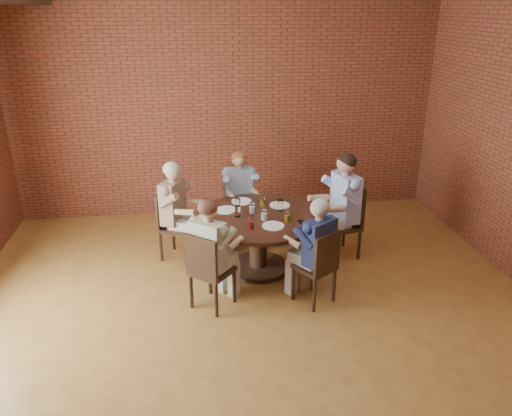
{
  "coord_description": "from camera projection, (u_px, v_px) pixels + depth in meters",
  "views": [
    {
      "loc": [
        -0.62,
        -4.13,
        3.15
      ],
      "look_at": [
        0.1,
        1.0,
        1.02
      ],
      "focal_mm": 35.0,
      "sensor_mm": 36.0,
      "label": 1
    }
  ],
  "objects": [
    {
      "name": "floor",
      "position": [
        260.0,
        339.0,
        5.06
      ],
      "size": [
        7.0,
        7.0,
        0.0
      ],
      "primitive_type": "plane",
      "color": "olive",
      "rests_on": "ground"
    },
    {
      "name": "wall_back",
      "position": [
        227.0,
        106.0,
        7.62
      ],
      "size": [
        7.0,
        0.0,
        7.0
      ],
      "primitive_type": "plane",
      "rotation": [
        1.57,
        0.0,
        0.0
      ],
      "color": "brown",
      "rests_on": "ground"
    },
    {
      "name": "dining_table",
      "position": [
        258.0,
        232.0,
        6.19
      ],
      "size": [
        1.54,
        1.54,
        0.75
      ],
      "color": "black",
      "rests_on": "floor"
    },
    {
      "name": "chair_a",
      "position": [
        346.0,
        218.0,
        6.59
      ],
      "size": [
        0.55,
        0.55,
        0.98
      ],
      "rotation": [
        0.0,
        0.0,
        -1.36
      ],
      "color": "black",
      "rests_on": "floor"
    },
    {
      "name": "diner_a",
      "position": [
        341.0,
        206.0,
        6.49
      ],
      "size": [
        0.81,
        0.71,
        1.41
      ],
      "primitive_type": null,
      "rotation": [
        0.0,
        0.0,
        -1.36
      ],
      "color": "#4150AA",
      "rests_on": "floor"
    },
    {
      "name": "chair_b",
      "position": [
        239.0,
        203.0,
        7.17
      ],
      "size": [
        0.44,
        0.44,
        0.9
      ],
      "rotation": [
        0.0,
        0.0,
        0.12
      ],
      "color": "black",
      "rests_on": "floor"
    },
    {
      "name": "diner_b",
      "position": [
        240.0,
        196.0,
        7.05
      ],
      "size": [
        0.55,
        0.65,
        1.26
      ],
      "primitive_type": null,
      "rotation": [
        0.0,
        0.0,
        0.12
      ],
      "color": "#7E94A1",
      "rests_on": "floor"
    },
    {
      "name": "chair_c",
      "position": [
        172.0,
        222.0,
        6.54
      ],
      "size": [
        0.56,
        0.56,
        0.93
      ],
      "rotation": [
        0.0,
        0.0,
        1.12
      ],
      "color": "black",
      "rests_on": "floor"
    },
    {
      "name": "diner_c",
      "position": [
        177.0,
        212.0,
        6.45
      ],
      "size": [
        0.8,
        0.74,
        1.31
      ],
      "primitive_type": null,
      "rotation": [
        0.0,
        0.0,
        1.12
      ],
      "color": "brown",
      "rests_on": "floor"
    },
    {
      "name": "chair_d",
      "position": [
        208.0,
        269.0,
        5.39
      ],
      "size": [
        0.57,
        0.57,
        0.91
      ],
      "rotation": [
        0.0,
        0.0,
        2.44
      ],
      "color": "black",
      "rests_on": "floor"
    },
    {
      "name": "diner_d",
      "position": [
        212.0,
        254.0,
        5.4
      ],
      "size": [
        0.77,
        0.79,
        1.28
      ],
      "primitive_type": null,
      "rotation": [
        0.0,
        0.0,
        2.44
      ],
      "color": "tan",
      "rests_on": "floor"
    },
    {
      "name": "chair_e",
      "position": [
        319.0,
        265.0,
        5.49
      ],
      "size": [
        0.53,
        0.53,
        0.89
      ],
      "rotation": [
        0.0,
        0.0,
        3.71
      ],
      "color": "black",
      "rests_on": "floor"
    },
    {
      "name": "diner_e",
      "position": [
        315.0,
        251.0,
        5.49
      ],
      "size": [
        0.72,
        0.75,
        1.25
      ],
      "primitive_type": null,
      "rotation": [
        0.0,
        0.0,
        3.71
      ],
      "color": "#192347",
      "rests_on": "floor"
    },
    {
      "name": "plate_a",
      "position": [
        280.0,
        205.0,
        6.39
      ],
      "size": [
        0.26,
        0.26,
        0.01
      ],
      "primitive_type": "cylinder",
      "color": "white",
      "rests_on": "dining_table"
    },
    {
      "name": "plate_b",
      "position": [
        241.0,
        201.0,
        6.52
      ],
      "size": [
        0.26,
        0.26,
        0.01
      ],
      "primitive_type": "cylinder",
      "color": "white",
      "rests_on": "dining_table"
    },
    {
      "name": "plate_c",
      "position": [
        226.0,
        210.0,
        6.25
      ],
      "size": [
        0.26,
        0.26,
        0.01
      ],
      "primitive_type": "cylinder",
      "color": "white",
      "rests_on": "dining_table"
    },
    {
      "name": "plate_d",
      "position": [
        273.0,
        226.0,
        5.8
      ],
      "size": [
        0.26,
        0.26,
        0.01
      ],
      "primitive_type": "cylinder",
      "color": "white",
      "rests_on": "dining_table"
    },
    {
      "name": "glass_a",
      "position": [
        280.0,
        205.0,
        6.23
      ],
      "size": [
        0.07,
        0.07,
        0.14
      ],
      "primitive_type": "cylinder",
      "color": "white",
      "rests_on": "dining_table"
    },
    {
      "name": "glass_b",
      "position": [
        262.0,
        201.0,
        6.35
      ],
      "size": [
        0.07,
        0.07,
        0.14
      ],
      "primitive_type": "cylinder",
      "color": "white",
      "rests_on": "dining_table"
    },
    {
      "name": "glass_c",
      "position": [
        238.0,
        204.0,
        6.27
      ],
      "size": [
        0.07,
        0.07,
        0.14
      ],
      "primitive_type": "cylinder",
      "color": "white",
      "rests_on": "dining_table"
    },
    {
      "name": "glass_d",
      "position": [
        252.0,
        208.0,
        6.14
      ],
      "size": [
        0.07,
        0.07,
        0.14
      ],
      "primitive_type": "cylinder",
      "color": "white",
      "rests_on": "dining_table"
    },
    {
      "name": "glass_e",
      "position": [
        238.0,
        211.0,
        6.04
      ],
      "size": [
        0.07,
        0.07,
        0.14
      ],
      "primitive_type": "cylinder",
      "color": "white",
      "rests_on": "dining_table"
    },
    {
      "name": "glass_f",
      "position": [
        251.0,
        223.0,
        5.73
      ],
      "size": [
        0.07,
        0.07,
        0.14
      ],
      "primitive_type": "cylinder",
      "color": "white",
      "rests_on": "dining_table"
    },
    {
      "name": "glass_g",
      "position": [
        264.0,
        214.0,
        5.95
      ],
      "size": [
        0.07,
        0.07,
        0.14
      ],
      "primitive_type": "cylinder",
      "color": "white",
      "rests_on": "dining_table"
    },
    {
      "name": "glass_h",
      "position": [
        287.0,
        217.0,
        5.89
      ],
      "size": [
        0.07,
        0.07,
        0.14
      ],
      "primitive_type": "cylinder",
      "color": "white",
      "rests_on": "dining_table"
    },
    {
      "name": "smartphone",
      "position": [
        302.0,
        222.0,
        5.89
      ],
      "size": [
        0.1,
        0.15,
        0.01
      ],
      "primitive_type": "cube",
      "rotation": [
        0.0,
        0.0,
        0.21
      ],
      "color": "black",
      "rests_on": "dining_table"
    }
  ]
}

